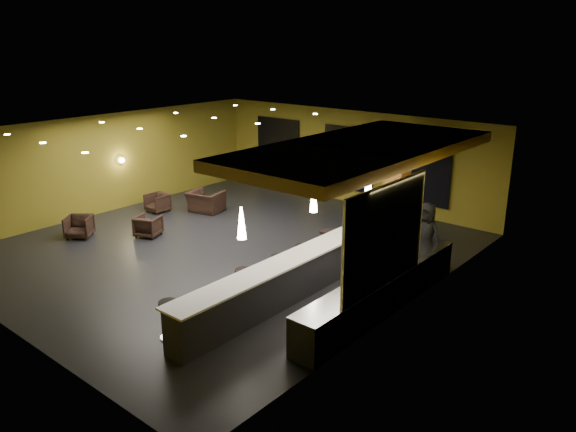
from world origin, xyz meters
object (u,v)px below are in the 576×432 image
Objects in this scene: pendant_2 at (369,179)px; bar_stool_3 at (279,266)px; pendant_1 at (314,198)px; armchair_d at (206,202)px; staff_c at (425,236)px; bar_stool_2 at (244,281)px; bar_stool_4 at (302,255)px; prep_counter at (381,293)px; staff_a at (379,238)px; armchair_c at (158,203)px; bar_counter at (300,274)px; staff_b at (394,236)px; armchair_a at (79,227)px; bar_stool_5 at (326,240)px; armchair_b at (148,226)px; bar_stool_0 at (169,315)px; bar_stool_6 at (352,231)px; column at (397,188)px; pendant_0 at (241,223)px; bar_stool_1 at (212,297)px.

bar_stool_3 is (-0.70, -3.00, -1.83)m from pendant_2.
armchair_d is (-6.87, 2.60, -1.97)m from pendant_1.
staff_c is 2.18× the size of bar_stool_2.
prep_counter is at bearing -10.80° from bar_stool_4.
staff_a is 8.90m from armchair_c.
prep_counter is at bearing 14.04° from bar_counter.
staff_a is 0.99× the size of staff_b.
bar_stool_5 is at bearing -11.56° from armchair_a.
armchair_d is (-8.87, 2.60, -0.05)m from prep_counter.
prep_counter is 5.15× the size of armchair_d.
staff_c reaches higher than armchair_b.
armchair_a is at bearing -166.97° from pendant_1.
bar_stool_0 reaches higher than bar_stool_4.
staff_c reaches higher than bar_stool_4.
armchair_a is at bearing -161.75° from bar_stool_4.
pendant_2 is at bearing -10.41° from armchair_a.
staff_b is 2.57m from bar_stool_4.
prep_counter reaches higher than bar_stool_2.
bar_stool_3 is at bearing -89.63° from bar_stool_6.
armchair_a is 1.05× the size of armchair_b.
prep_counter is 4.75m from column.
armchair_d is at bearing -102.71° from armchair_b.
bar_stool_3 reaches higher than armchair_d.
staff_c is 5.23m from bar_stool_2.
bar_stool_6 is (-1.63, 0.42, -0.34)m from staff_b.
bar_stool_3 is (5.62, -0.14, 0.19)m from armchair_b.
armchair_a is at bearing -169.54° from bar_stool_3.
bar_stool_3 is at bearing -169.53° from prep_counter.
armchair_d is at bearing 155.74° from bar_counter.
pendant_2 reaches higher than armchair_b.
staff_b is 2.06× the size of bar_stool_6.
bar_stool_4 is at bearing -83.26° from bar_stool_5.
prep_counter is 7.36× the size of bar_stool_3.
pendant_0 is 5.69m from bar_stool_6.
bar_counter reaches higher than armchair_a.
bar_stool_0 is at bearing -90.72° from bar_stool_3.
staff_c is at bearing 169.52° from armchair_d.
bar_stool_3 is at bearing -84.78° from bar_stool_5.
pendant_1 reaches higher than staff_b.
pendant_2 is (-2.00, 2.50, 1.92)m from prep_counter.
armchair_a is at bearing 172.82° from bar_stool_1.
bar_stool_2 is at bearing -99.38° from pendant_2.
column is 4.49× the size of bar_stool_4.
armchair_d is 8.98m from bar_stool_0.
column is 4.29× the size of bar_stool_3.
bar_counter is 8.44m from armchair_c.
column is 4.81m from bar_stool_3.
pendant_2 is 2.81m from bar_stool_4.
bar_stool_1 is at bearing -29.04° from armchair_c.
prep_counter is at bearing -51.34° from pendant_2.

